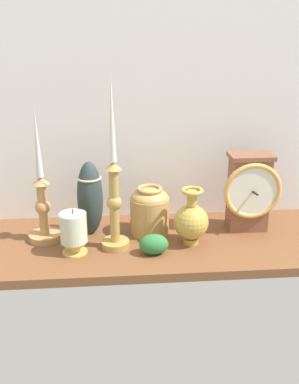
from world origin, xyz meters
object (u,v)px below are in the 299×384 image
Objects in this scene: brass_vase_jar at (150,209)px; pillar_candle_front at (74,231)px; mantel_clock at (249,192)px; candlestick_tall_center at (114,196)px; brass_vase_bulbous at (191,221)px; tall_ceramic_vase at (90,198)px; candlestick_tall_left at (43,205)px.

brass_vase_jar is 1.12× the size of pillar_candle_front.
mantel_clock reaches higher than brass_vase_jar.
candlestick_tall_center is 3.74× the size of pillar_candle_front.
brass_vase_jar is at bearing 38.60° from candlestick_tall_center.
brass_vase_bulbous is (-17.45, -7.37, -4.83)cm from mantel_clock.
tall_ceramic_vase reaches higher than brass_vase_bulbous.
candlestick_tall_left is 2.35× the size of brass_vase_bulbous.
brass_vase_bulbous reaches higher than pillar_candle_front.
brass_vase_bulbous is at bearing 5.01° from pillar_candle_front.
brass_vase_jar is at bearing 26.46° from pillar_candle_front.
candlestick_tall_center is at bearing -141.40° from brass_vase_jar.
candlestick_tall_center reaches higher than pillar_candle_front.
pillar_candle_front is (-47.93, -10.04, -5.37)cm from mantel_clock.
brass_vase_bulbous is 1.14× the size of brass_vase_jar.
pillar_candle_front is at bearing -153.54° from brass_vase_jar.
candlestick_tall_left is 20.37cm from candlestick_tall_center.
pillar_candle_front is at bearing -168.17° from mantel_clock.
candlestick_tall_center reaches higher than brass_vase_jar.
mantel_clock is at bearing 1.75° from candlestick_tall_left.
candlestick_tall_center is 11.86cm from tall_ceramic_vase.
candlestick_tall_left reaches higher than pillar_candle_front.
mantel_clock is at bearing -1.70° from tall_ceramic_vase.
candlestick_tall_left is at bearing 171.76° from brass_vase_bulbous.
pillar_candle_front is (-30.48, -2.67, -0.53)cm from brass_vase_bulbous.
tall_ceramic_vase is (-16.46, 1.20, 3.55)cm from brass_vase_jar.
tall_ceramic_vase is (12.40, 3.03, 0.50)cm from candlestick_tall_left.
candlestick_tall_center is at bearing -54.32° from tall_ceramic_vase.
brass_vase_bulbous is at bearing 1.28° from candlestick_tall_center.
brass_vase_bulbous is (20.01, 0.45, -7.77)cm from candlestick_tall_center.
brass_vase_bulbous is at bearing -157.11° from mantel_clock.
candlestick_tall_center is at bearing -168.22° from mantel_clock.
pillar_candle_front is 12.81cm from tall_ceramic_vase.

